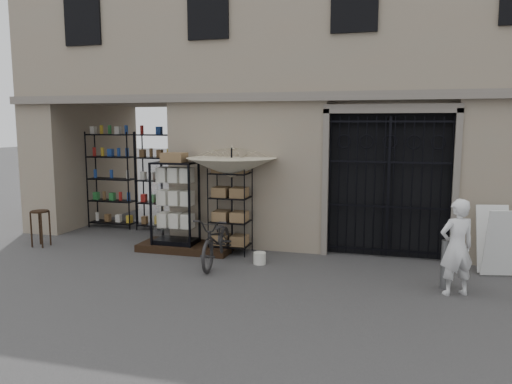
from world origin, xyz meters
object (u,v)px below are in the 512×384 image
(market_umbrella, at_px, (232,162))
(bicycle, at_px, (217,264))
(shopkeeper, at_px, (454,294))
(wire_rack, at_px, (230,212))
(wooden_stool, at_px, (41,227))
(easel_sign, at_px, (497,241))
(display_cabinet, at_px, (175,207))
(steel_bollard, at_px, (445,265))
(white_bucket, at_px, (260,258))

(market_umbrella, distance_m, bicycle, 2.12)
(bicycle, distance_m, shopkeeper, 4.29)
(wire_rack, distance_m, wooden_stool, 4.30)
(market_umbrella, relative_size, easel_sign, 2.19)
(bicycle, bearing_deg, market_umbrella, 85.19)
(easel_sign, bearing_deg, display_cabinet, 167.12)
(wooden_stool, bearing_deg, market_umbrella, 8.52)
(steel_bollard, relative_size, shopkeeper, 0.53)
(wire_rack, bearing_deg, wooden_stool, -173.81)
(steel_bollard, bearing_deg, shopkeeper, -64.10)
(display_cabinet, xyz_separation_m, market_umbrella, (1.22, 0.16, 0.98))
(display_cabinet, bearing_deg, wire_rack, 6.51)
(wooden_stool, bearing_deg, shopkeeper, -5.84)
(shopkeeper, xyz_separation_m, easel_sign, (0.82, 1.29, 0.63))
(market_umbrella, bearing_deg, wire_rack, -141.92)
(display_cabinet, height_order, market_umbrella, market_umbrella)
(market_umbrella, xyz_separation_m, easel_sign, (5.07, -0.22, -1.28))
(market_umbrella, distance_m, steel_bollard, 4.56)
(white_bucket, height_order, bicycle, bicycle)
(wire_rack, bearing_deg, display_cabinet, -175.64)
(display_cabinet, xyz_separation_m, white_bucket, (2.01, -0.52, -0.82))
(shopkeeper, bearing_deg, wire_rack, -43.74)
(market_umbrella, bearing_deg, wooden_stool, -171.48)
(wooden_stool, height_order, shopkeeper, wooden_stool)
(bicycle, bearing_deg, steel_bollard, -9.34)
(display_cabinet, xyz_separation_m, wire_rack, (1.20, 0.14, -0.06))
(bicycle, bearing_deg, wooden_stool, 171.61)
(market_umbrella, height_order, shopkeeper, market_umbrella)
(easel_sign, bearing_deg, wooden_stool, 170.26)
(steel_bollard, bearing_deg, white_bucket, 170.42)
(wooden_stool, bearing_deg, wire_rack, 8.29)
(display_cabinet, distance_m, steel_bollard, 5.48)
(easel_sign, bearing_deg, bicycle, 175.45)
(display_cabinet, relative_size, bicycle, 1.05)
(display_cabinet, distance_m, white_bucket, 2.24)
(bicycle, bearing_deg, wire_rack, 86.94)
(market_umbrella, height_order, wooden_stool, market_umbrella)
(display_cabinet, height_order, easel_sign, display_cabinet)
(white_bucket, height_order, shopkeeper, white_bucket)
(market_umbrella, xyz_separation_m, bicycle, (-0.00, -0.91, -1.91))
(white_bucket, relative_size, wooden_stool, 0.30)
(wire_rack, xyz_separation_m, market_umbrella, (0.03, 0.02, 1.03))
(shopkeeper, bearing_deg, steel_bollard, -88.67)
(bicycle, distance_m, wooden_stool, 4.29)
(wooden_stool, distance_m, steel_bollard, 8.40)
(wire_rack, bearing_deg, easel_sign, -4.36)
(wire_rack, relative_size, shopkeeper, 1.16)
(white_bucket, bearing_deg, steel_bollard, -9.58)
(display_cabinet, relative_size, steel_bollard, 2.33)
(bicycle, xyz_separation_m, steel_bollard, (4.12, -0.33, 0.41))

